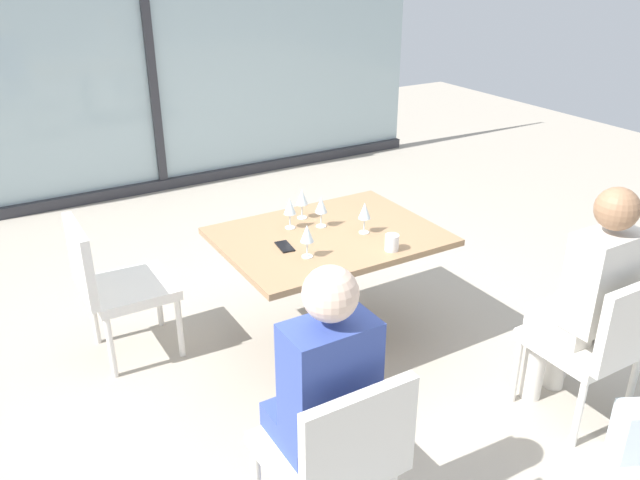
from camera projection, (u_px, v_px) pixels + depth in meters
ground_plane at (328, 341)px, 4.00m from camera, size 12.00×12.00×0.00m
window_wall_backdrop at (150, 65)px, 5.99m from camera, size 5.81×0.10×2.70m
dining_table_main at (329, 262)px, 3.77m from camera, size 1.23×0.92×0.73m
chair_front_right at (600, 339)px, 3.13m from camera, size 0.46×0.50×0.87m
chair_front_left at (336, 453)px, 2.43m from camera, size 0.46×0.50×0.87m
chair_far_left at (113, 281)px, 3.67m from camera, size 0.50×0.46×0.87m
person_front_right at (588, 293)px, 3.13m from camera, size 0.34×0.39×1.26m
person_front_left at (321, 393)px, 2.43m from camera, size 0.34×0.39×1.26m
wine_glass_0 at (302, 198)px, 3.85m from camera, size 0.07×0.07×0.18m
wine_glass_1 at (307, 234)px, 3.37m from camera, size 0.07×0.07×0.18m
wine_glass_2 at (321, 206)px, 3.73m from camera, size 0.07×0.07×0.18m
wine_glass_3 at (365, 211)px, 3.65m from camera, size 0.07×0.07×0.18m
wine_glass_4 at (290, 207)px, 3.71m from camera, size 0.07×0.07×0.18m
coffee_cup at (392, 243)px, 3.48m from camera, size 0.08×0.08×0.09m
cell_phone_on_table at (285, 247)px, 3.53m from camera, size 0.09×0.15×0.01m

